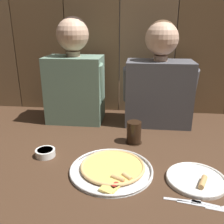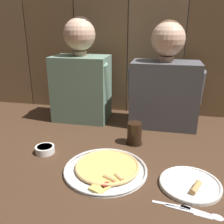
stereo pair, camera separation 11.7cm
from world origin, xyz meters
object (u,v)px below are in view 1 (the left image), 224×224
drinking_glass (134,132)px  dipping_bowl (45,152)px  dinner_plate (196,179)px  diner_right (159,80)px  pizza_tray (112,169)px  diner_left (75,75)px

drinking_glass → dipping_bowl: bearing=-155.5°
dinner_plate → drinking_glass: bearing=129.3°
drinking_glass → diner_right: size_ratio=0.19×
dinner_plate → diner_right: size_ratio=0.39×
drinking_glass → diner_right: bearing=65.0°
pizza_tray → diner_right: diner_right is taller
dipping_bowl → diner_right: 0.77m
drinking_glass → dipping_bowl: 0.46m
dinner_plate → diner_right: (-0.12, 0.61, 0.27)m
diner_left → diner_right: 0.52m
diner_left → diner_right: bearing=0.0°
dipping_bowl → diner_right: (0.55, 0.48, 0.26)m
pizza_tray → dipping_bowl: dipping_bowl is taller
dipping_bowl → diner_right: size_ratio=0.15×
dipping_bowl → diner_right: bearing=41.2°
drinking_glass → diner_left: bearing=142.4°
pizza_tray → dinner_plate: dinner_plate is taller
dinner_plate → diner_right: 0.68m
dinner_plate → dipping_bowl: bearing=169.3°
pizza_tray → dipping_bowl: size_ratio=3.83×
drinking_glass → dipping_bowl: size_ratio=1.26×
pizza_tray → diner_right: (0.22, 0.57, 0.27)m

